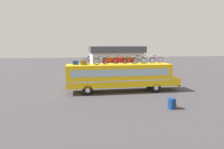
{
  "coord_description": "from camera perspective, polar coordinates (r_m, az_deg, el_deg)",
  "views": [
    {
      "loc": [
        -4.46,
        -21.55,
        5.15
      ],
      "look_at": [
        -0.78,
        0.0,
        1.91
      ],
      "focal_mm": 32.66,
      "sensor_mm": 36.0,
      "label": 1
    }
  ],
  "objects": [
    {
      "name": "ground_plane",
      "position": [
        22.6,
        1.95,
        -4.74
      ],
      "size": [
        120.0,
        120.0,
        0.0
      ],
      "primitive_type": "plane",
      "color": "#423F44"
    },
    {
      "name": "bus",
      "position": [
        22.3,
        2.42,
        -0.21
      ],
      "size": [
        12.45,
        2.61,
        3.02
      ],
      "color": "yellow",
      "rests_on": "ground"
    },
    {
      "name": "luggage_bag_1",
      "position": [
        22.0,
        -10.15,
        3.3
      ],
      "size": [
        0.6,
        0.47,
        0.43
      ],
      "primitive_type": "cube",
      "color": "#193899",
      "rests_on": "bus"
    },
    {
      "name": "luggage_bag_2",
      "position": [
        21.71,
        -7.96,
        3.34
      ],
      "size": [
        0.68,
        0.33,
        0.47
      ],
      "primitive_type": "cube",
      "color": "olive",
      "rests_on": "bus"
    },
    {
      "name": "rooftop_bicycle_1",
      "position": [
        21.3,
        -5.81,
        3.69
      ],
      "size": [
        1.79,
        0.44,
        0.93
      ],
      "color": "black",
      "rests_on": "bus"
    },
    {
      "name": "rooftop_bicycle_2",
      "position": [
        21.81,
        -3.09,
        3.84
      ],
      "size": [
        1.67,
        0.44,
        0.94
      ],
      "color": "black",
      "rests_on": "bus"
    },
    {
      "name": "rooftop_bicycle_3",
      "position": [
        22.23,
        -0.44,
        3.87
      ],
      "size": [
        1.7,
        0.44,
        0.87
      ],
      "color": "black",
      "rests_on": "bus"
    },
    {
      "name": "rooftop_bicycle_4",
      "position": [
        22.31,
        2.33,
        3.95
      ],
      "size": [
        1.73,
        0.44,
        0.94
      ],
      "color": "black",
      "rests_on": "bus"
    },
    {
      "name": "rooftop_bicycle_5",
      "position": [
        22.41,
        4.93,
        3.87
      ],
      "size": [
        1.71,
        0.44,
        0.86
      ],
      "color": "black",
      "rests_on": "bus"
    },
    {
      "name": "rooftop_bicycle_6",
      "position": [
        22.35,
        7.83,
        3.92
      ],
      "size": [
        1.82,
        0.44,
        0.98
      ],
      "color": "black",
      "rests_on": "bus"
    },
    {
      "name": "rooftop_bicycle_7",
      "position": [
        23.33,
        9.99,
        4.04
      ],
      "size": [
        1.8,
        0.44,
        0.95
      ],
      "color": "black",
      "rests_on": "bus"
    },
    {
      "name": "rooftop_bicycle_8",
      "position": [
        23.72,
        12.36,
        3.99
      ],
      "size": [
        1.63,
        0.44,
        0.9
      ],
      "color": "black",
      "rests_on": "bus"
    },
    {
      "name": "roadside_building",
      "position": [
        35.29,
        0.72,
        4.1
      ],
      "size": [
        8.75,
        8.17,
        4.85
      ],
      "color": "silver",
      "rests_on": "ground"
    },
    {
      "name": "trash_bin",
      "position": [
        17.25,
        16.41,
        -7.81
      ],
      "size": [
        0.63,
        0.63,
        0.86
      ],
      "primitive_type": "cylinder",
      "color": "navy",
      "rests_on": "ground"
    },
    {
      "name": "traffic_cone",
      "position": [
        17.7,
        17.28,
        -7.8
      ],
      "size": [
        0.39,
        0.39,
        0.64
      ],
      "primitive_type": "cone",
      "color": "orange",
      "rests_on": "ground"
    }
  ]
}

